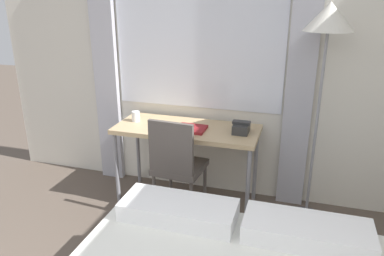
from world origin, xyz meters
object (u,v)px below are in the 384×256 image
(book, at_px, (191,129))
(standing_lamp, at_px, (327,37))
(mug, at_px, (136,116))
(telephone, at_px, (241,128))
(desk, at_px, (187,134))
(desk_chair, at_px, (177,163))

(book, bearing_deg, standing_lamp, 4.94)
(book, xyz_separation_m, mug, (-0.56, 0.08, 0.03))
(telephone, xyz_separation_m, mug, (-0.99, 0.01, 0.00))
(mug, bearing_deg, telephone, -0.68)
(desk, distance_m, telephone, 0.50)
(telephone, bearing_deg, book, -171.46)
(desk_chair, xyz_separation_m, standing_lamp, (1.09, 0.33, 1.03))
(desk_chair, bearing_deg, telephone, 36.64)
(desk_chair, relative_size, mug, 9.81)
(desk, xyz_separation_m, mug, (-0.50, 0.02, 0.11))
(desk, relative_size, desk_chair, 1.37)
(telephone, bearing_deg, mug, 179.32)
(desk, bearing_deg, mug, 177.65)
(telephone, distance_m, book, 0.43)
(desk, xyz_separation_m, telephone, (0.49, 0.01, 0.11))
(mug, bearing_deg, desk, -2.35)
(telephone, relative_size, book, 0.72)
(standing_lamp, height_order, book, standing_lamp)
(desk_chair, distance_m, standing_lamp, 1.53)
(desk_chair, relative_size, standing_lamp, 0.51)
(mug, bearing_deg, book, -7.71)
(desk, height_order, book, book)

